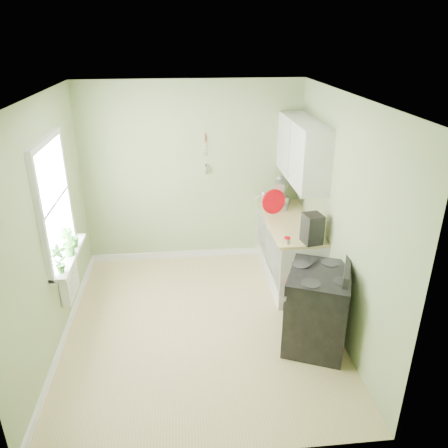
{
  "coord_description": "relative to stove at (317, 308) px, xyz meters",
  "views": [
    {
      "loc": [
        -0.17,
        -4.37,
        3.29
      ],
      "look_at": [
        0.34,
        0.55,
        1.09
      ],
      "focal_mm": 35.0,
      "sensor_mm": 36.0,
      "label": 1
    }
  ],
  "objects": [
    {
      "name": "coffee_maker",
      "position": [
        0.11,
        0.76,
        0.62
      ],
      "size": [
        0.25,
        0.27,
        0.37
      ],
      "color": "black",
      "rests_on": "countertop"
    },
    {
      "name": "wall_right",
      "position": [
        0.33,
        0.46,
        0.88
      ],
      "size": [
        0.02,
        3.6,
        2.7
      ],
      "primitive_type": "cube",
      "color": "#99AC75",
      "rests_on": "floor"
    },
    {
      "name": "ceiling",
      "position": [
        -1.28,
        0.46,
        2.24
      ],
      "size": [
        3.2,
        3.6,
        0.02
      ],
      "primitive_type": "cube",
      "color": "white",
      "rests_on": "wall_back"
    },
    {
      "name": "stand_mixer",
      "position": [
        0.0,
        1.97,
        0.63
      ],
      "size": [
        0.34,
        0.41,
        0.44
      ],
      "color": "#B2B2B7",
      "rests_on": "countertop"
    },
    {
      "name": "countertop",
      "position": [
        0.01,
        1.46,
        0.42
      ],
      "size": [
        0.64,
        1.6,
        0.04
      ],
      "primitive_type": "cube",
      "color": "#DECB87",
      "rests_on": "base_cabinets"
    },
    {
      "name": "plant_a",
      "position": [
        -2.78,
        0.33,
        0.6
      ],
      "size": [
        0.2,
        0.17,
        0.33
      ],
      "primitive_type": "imported",
      "rotation": [
        0.0,
        0.0,
        0.34
      ],
      "color": "#306C27",
      "rests_on": "window_sill"
    },
    {
      "name": "window",
      "position": [
        -2.86,
        0.76,
        1.08
      ],
      "size": [
        0.06,
        1.14,
        1.44
      ],
      "color": "white",
      "rests_on": "wall_left"
    },
    {
      "name": "kettle",
      "position": [
        -0.23,
        2.18,
        0.53
      ],
      "size": [
        0.17,
        0.1,
        0.17
      ],
      "color": "silver",
      "rests_on": "countertop"
    },
    {
      "name": "wall_back",
      "position": [
        -1.28,
        2.27,
        0.88
      ],
      "size": [
        3.2,
        0.02,
        2.7
      ],
      "primitive_type": "cube",
      "color": "#99AC75",
      "rests_on": "floor"
    },
    {
      "name": "radiator",
      "position": [
        -2.82,
        0.71,
        0.08
      ],
      "size": [
        0.12,
        0.5,
        0.35
      ],
      "primitive_type": "cube",
      "color": "white",
      "rests_on": "wall_left"
    },
    {
      "name": "base_cabinets",
      "position": [
        0.02,
        1.46,
        -0.03
      ],
      "size": [
        0.6,
        1.6,
        0.87
      ],
      "primitive_type": "cube",
      "color": "white",
      "rests_on": "floor"
    },
    {
      "name": "wall_utensils",
      "position": [
        -1.08,
        2.24,
        1.1
      ],
      "size": [
        0.02,
        0.14,
        0.58
      ],
      "color": "#DECB87",
      "rests_on": "wall_back"
    },
    {
      "name": "stove",
      "position": [
        0.0,
        0.0,
        0.0
      ],
      "size": [
        0.93,
        0.95,
        1.05
      ],
      "color": "black",
      "rests_on": "floor"
    },
    {
      "name": "red_tray",
      "position": [
        -0.16,
        1.72,
        0.62
      ],
      "size": [
        0.36,
        0.16,
        0.36
      ],
      "primitive_type": "cylinder",
      "rotation": [
        1.45,
        0.0,
        0.3
      ],
      "color": "#B5000A",
      "rests_on": "countertop"
    },
    {
      "name": "wall_left",
      "position": [
        -2.89,
        0.46,
        0.88
      ],
      "size": [
        0.02,
        3.6,
        2.7
      ],
      "primitive_type": "cube",
      "color": "#99AC75",
      "rests_on": "floor"
    },
    {
      "name": "plant_c",
      "position": [
        -2.78,
        0.95,
        0.57
      ],
      "size": [
        0.19,
        0.19,
        0.28
      ],
      "primitive_type": "imported",
      "rotation": [
        0.0,
        0.0,
        4.45
      ],
      "color": "#306C27",
      "rests_on": "window_sill"
    },
    {
      "name": "jar",
      "position": [
        -0.19,
        0.76,
        0.48
      ],
      "size": [
        0.08,
        0.08,
        0.08
      ],
      "color": "tan",
      "rests_on": "countertop"
    },
    {
      "name": "window_sill",
      "position": [
        -2.79,
        0.76,
        0.41
      ],
      "size": [
        0.18,
        1.14,
        0.04
      ],
      "primitive_type": "cube",
      "color": "white",
      "rests_on": "wall_left"
    },
    {
      "name": "upper_cabinets",
      "position": [
        0.15,
        1.56,
        1.38
      ],
      "size": [
        0.35,
        1.4,
        0.8
      ],
      "primitive_type": "cube",
      "color": "white",
      "rests_on": "wall_right"
    },
    {
      "name": "plant_b",
      "position": [
        -2.78,
        0.74,
        0.6
      ],
      "size": [
        0.24,
        0.23,
        0.33
      ],
      "primitive_type": "imported",
      "rotation": [
        0.0,
        0.0,
        2.46
      ],
      "color": "#306C27",
      "rests_on": "window_sill"
    },
    {
      "name": "floor",
      "position": [
        -1.28,
        0.46,
        -0.48
      ],
      "size": [
        3.2,
        3.6,
        0.02
      ],
      "primitive_type": "cube",
      "color": "tan",
      "rests_on": "ground"
    }
  ]
}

